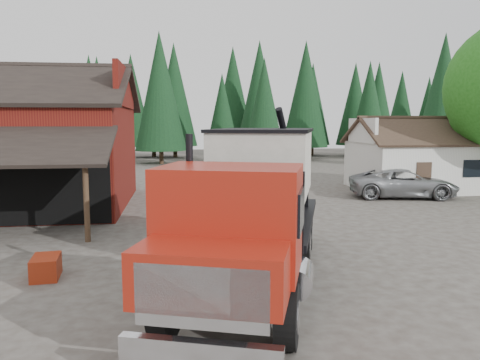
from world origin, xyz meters
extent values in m
plane|color=#403932|center=(0.00, 0.00, 0.00)|extent=(120.00, 120.00, 0.00)
cube|color=#601810|center=(-11.00, 10.00, 2.50)|extent=(12.00, 10.00, 5.00)
cube|color=black|center=(-11.00, 12.50, 6.00)|extent=(12.80, 5.53, 2.35)
cube|color=#601810|center=(-5.00, 10.00, 6.00)|extent=(0.25, 7.00, 2.00)
cylinder|color=#382619|center=(-5.60, 2.10, 1.40)|extent=(0.20, 0.20, 2.80)
cube|color=silver|center=(13.00, 13.00, 1.50)|extent=(8.00, 6.00, 3.00)
cube|color=#38281E|center=(13.00, 11.50, 3.75)|extent=(8.60, 3.42, 1.80)
cube|color=#38281E|center=(13.00, 14.50, 3.75)|extent=(8.60, 3.42, 1.80)
cube|color=silver|center=(9.00, 13.00, 3.75)|extent=(0.20, 4.20, 1.50)
cube|color=#38281E|center=(11.50, 9.98, 1.00)|extent=(0.90, 0.06, 2.00)
cube|color=black|center=(14.50, 9.98, 1.60)|extent=(1.20, 0.06, 1.00)
cylinder|color=#382619|center=(6.00, 30.00, 0.80)|extent=(0.44, 0.44, 1.60)
cone|color=black|center=(6.00, 30.00, 5.90)|extent=(3.96, 3.96, 9.00)
cylinder|color=#382619|center=(22.00, 26.00, 0.80)|extent=(0.44, 0.44, 1.60)
cone|color=black|center=(22.00, 26.00, 6.90)|extent=(4.84, 4.84, 11.00)
cylinder|color=#382619|center=(-4.00, 34.00, 0.80)|extent=(0.44, 0.44, 1.60)
cone|color=black|center=(-4.00, 34.00, 7.40)|extent=(5.28, 5.28, 12.00)
cylinder|color=black|center=(-2.66, -5.85, 0.63)|extent=(0.78, 1.31, 1.25)
cylinder|color=black|center=(-0.40, -6.61, 0.63)|extent=(0.78, 1.31, 1.25)
cylinder|color=black|center=(-0.93, -0.68, 0.63)|extent=(0.78, 1.31, 1.25)
cylinder|color=black|center=(1.34, -1.44, 0.63)|extent=(0.78, 1.31, 1.25)
cylinder|color=black|center=(-0.42, 0.83, 0.63)|extent=(0.78, 1.31, 1.25)
cylinder|color=black|center=(1.84, 0.07, 0.63)|extent=(0.78, 1.31, 1.25)
cube|color=black|center=(-0.38, -2.78, 1.08)|extent=(4.30, 9.67, 0.45)
cube|color=silver|center=(-2.09, -7.91, 0.63)|extent=(2.54, 1.03, 0.51)
cube|color=silver|center=(-2.06, -7.80, 1.54)|extent=(2.08, 0.79, 1.02)
cube|color=maroon|center=(-1.84, -7.15, 1.71)|extent=(2.90, 2.22, 0.97)
cube|color=maroon|center=(-1.37, -5.75, 2.33)|extent=(3.20, 2.70, 2.10)
cube|color=black|center=(-1.66, -6.61, 2.67)|extent=(2.29, 0.85, 1.02)
cylinder|color=black|center=(-2.12, -4.42, 2.96)|extent=(0.20, 0.20, 2.05)
cube|color=black|center=(-1.01, -4.67, 2.27)|extent=(2.68, 1.02, 1.82)
cube|color=black|center=(0.13, -1.28, 1.39)|extent=(4.85, 7.18, 0.18)
cube|color=beige|center=(0.13, -1.28, 3.07)|extent=(3.67, 4.39, 1.82)
cone|color=beige|center=(0.13, -1.28, 1.93)|extent=(3.17, 3.17, 0.80)
cube|color=black|center=(0.13, -1.28, 4.00)|extent=(3.82, 4.53, 0.09)
cylinder|color=black|center=(1.28, 0.02, 2.96)|extent=(1.56, 2.21, 3.47)
cube|color=maroon|center=(0.35, 1.53, 1.71)|extent=(0.94, 1.08, 0.51)
cylinder|color=silver|center=(0.11, -5.46, 0.97)|extent=(0.97, 1.28, 0.64)
imported|color=#96999D|center=(10.30, 10.00, 0.82)|extent=(6.34, 3.82, 1.65)
cube|color=maroon|center=(-6.00, -1.79, 0.30)|extent=(0.81, 1.17, 0.60)
camera|label=1|loc=(-2.39, -14.78, 4.22)|focal=35.00mm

